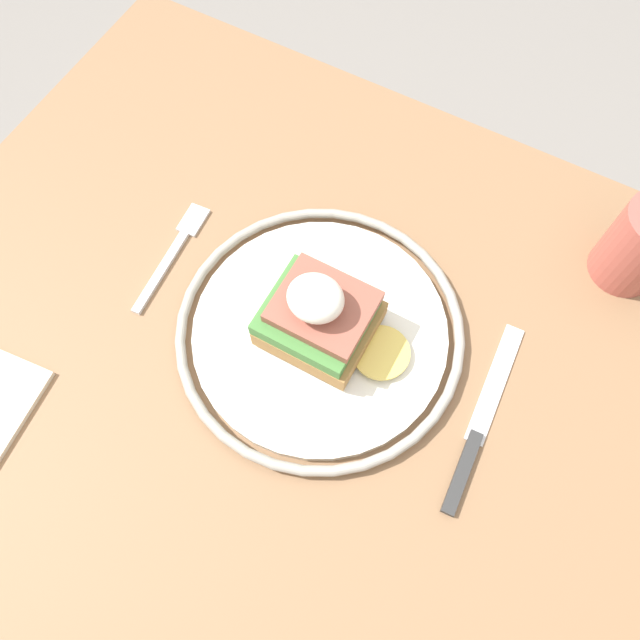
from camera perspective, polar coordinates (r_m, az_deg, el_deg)
The scene contains 6 objects.
ground_plane at distance 1.35m, azimuth -0.15°, elevation -16.70°, with size 6.00×6.00×0.00m, color gray.
dining_table at distance 0.72m, azimuth -0.28°, elevation -10.14°, with size 0.92×0.75×0.77m.
plate at distance 0.61m, azimuth 0.00°, elevation -1.05°, with size 0.28×0.28×0.02m.
sandwich at distance 0.57m, azimuth -0.00°, elevation 0.41°, with size 0.14×0.09×0.08m.
fork at distance 0.67m, azimuth -13.23°, elevation 6.13°, with size 0.03×0.14×0.00m.
knife at distance 0.60m, azimuth 14.22°, elevation -9.75°, with size 0.03×0.20×0.01m.
Camera 1 is at (0.09, -0.15, 1.34)m, focal length 35.00 mm.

